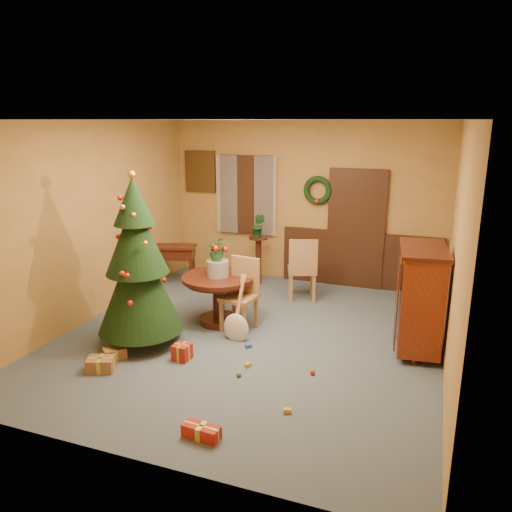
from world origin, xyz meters
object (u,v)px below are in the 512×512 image
at_px(dining_table, 218,290).
at_px(chair_near, 242,291).
at_px(writing_desk, 173,255).
at_px(sideboard, 420,296).
at_px(christmas_tree, 138,265).

bearing_deg(dining_table, chair_near, -4.61).
xyz_separation_m(writing_desk, sideboard, (4.30, -1.31, 0.19)).
bearing_deg(dining_table, writing_desk, 137.67).
relative_size(chair_near, sideboard, 0.75).
xyz_separation_m(christmas_tree, sideboard, (3.46, 1.07, -0.36)).
height_order(chair_near, writing_desk, chair_near).
bearing_deg(chair_near, christmas_tree, -137.92).
bearing_deg(writing_desk, chair_near, -36.73).
relative_size(dining_table, chair_near, 1.03).
relative_size(dining_table, christmas_tree, 0.46).
xyz_separation_m(chair_near, writing_desk, (-1.90, 1.42, -0.01)).
relative_size(christmas_tree, sideboard, 1.67).
relative_size(christmas_tree, writing_desk, 2.59).
height_order(dining_table, chair_near, chair_near).
bearing_deg(chair_near, sideboard, 2.62).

